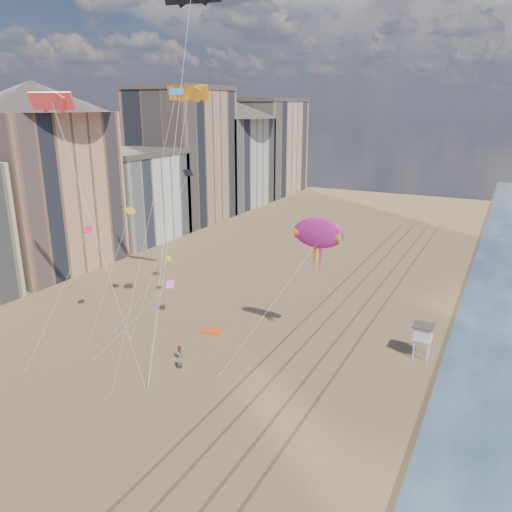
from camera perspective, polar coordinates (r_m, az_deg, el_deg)
The scene contains 11 objects.
ground at distance 36.66m, azimuth -14.20°, elevation -26.46°, with size 260.00×260.00×0.00m, color brown.
wet_sand at distance 64.21m, azimuth 25.24°, elevation -7.68°, with size 260.00×260.00×0.00m, color #42301E.
tracks at distance 57.50m, azimuth 8.03°, elevation -8.97°, with size 7.68×120.00×0.01m.
buildings at distance 107.24m, azimuth -10.24°, elevation 10.47°, with size 34.72×131.35×29.00m.
lifeguard_stand at distance 53.79m, azimuth 18.55°, elevation -8.31°, with size 2.02×2.02×3.66m.
grounded_kite at distance 57.91m, azimuth -5.05°, elevation -8.53°, with size 2.41×1.53×0.27m, color #FF5115.
show_kite at distance 49.62m, azimuth 7.11°, elevation 2.58°, with size 5.53×5.03×16.39m.
kite_flyer_a at distance 50.38m, azimuth -8.66°, elevation -11.88°, with size 0.60×0.39×1.65m, color slate.
kite_flyer_b at distance 52.05m, azimuth -8.78°, elevation -10.88°, with size 0.82×0.64×1.68m, color #93534B.
parafoils at distance 55.83m, azimuth -11.74°, elevation 21.65°, with size 15.75×15.68×12.03m.
small_kites at distance 56.08m, azimuth -11.29°, elevation 6.68°, with size 13.71×13.66×22.22m.
Camera 1 is at (18.93, -19.22, 24.81)m, focal length 35.00 mm.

